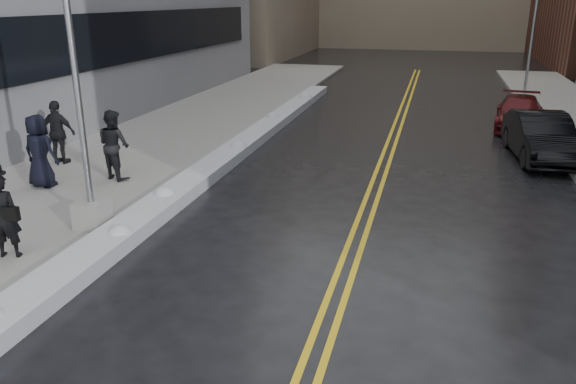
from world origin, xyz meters
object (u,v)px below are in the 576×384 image
Objects in this scene: pedestrian_c at (39,151)px; car_black at (541,137)px; traffic_signal at (533,31)px; lamppost at (81,122)px; pedestrian_d at (58,132)px; car_maroon at (520,113)px; pedestrian_b at (114,145)px; pedestrian_fedora at (4,216)px.

pedestrian_c is 0.43× the size of car_black.
traffic_signal is 1.31× the size of car_black.
lamppost is 3.90× the size of pedestrian_d.
car_maroon is at bearing 52.73° from lamppost.
pedestrian_b is (-1.40, 3.36, -1.40)m from lamppost.
pedestrian_fedora is 0.37× the size of car_black.
pedestrian_c is at bearing 113.72° from pedestrian_d.
lamppost is at bearing 135.43° from pedestrian_b.
pedestrian_b is at bearing -98.83° from pedestrian_fedora.
pedestrian_fedora is (-12.54, -23.77, -2.40)m from traffic_signal.
car_maroon is (11.96, 10.52, -0.49)m from pedestrian_b.
car_maroon is (13.49, 11.70, -0.50)m from pedestrian_c.
pedestrian_c reaches higher than car_black.
lamppost is at bearing -118.21° from traffic_signal.
traffic_signal is 24.79m from pedestrian_c.
car_black is at bearing -162.23° from pedestrian_d.
pedestrian_c is (-2.93, 2.18, -1.39)m from lamppost.
pedestrian_c is at bearing -77.18° from pedestrian_fedora.
car_black is at bearing -82.09° from car_maroon.
car_maroon is at bearing -142.03° from pedestrian_fedora.
pedestrian_b is 0.43× the size of car_black.
traffic_signal is 3.03× the size of pedestrian_c.
car_black reaches higher than car_maroon.
pedestrian_fedora is 0.86× the size of pedestrian_c.
pedestrian_c is 1.01× the size of pedestrian_d.
pedestrian_c is at bearing 143.28° from lamppost.
pedestrian_b is at bearing 112.62° from lamppost.
traffic_signal is at bearing -134.01° from pedestrian_fedora.
pedestrian_fedora is at bearing 123.24° from pedestrian_c.
car_black is (14.51, 4.80, -0.37)m from pedestrian_d.
car_black is 1.05× the size of car_maroon.
pedestrian_c is at bearing -126.62° from traffic_signal.
car_black is 4.79m from car_maroon.
pedestrian_b is at bearing -138.35° from pedestrian_c.
lamppost is at bearing 147.50° from pedestrian_c.
pedestrian_c is 2.31m from pedestrian_d.
pedestrian_fedora is at bearing -141.73° from car_black.
lamppost is at bearing 131.58° from pedestrian_d.
traffic_signal is 1.37× the size of car_maroon.
pedestrian_c is (-1.53, -1.17, 0.01)m from pedestrian_b.
pedestrian_b is (-0.66, 5.12, 0.13)m from pedestrian_fedora.
pedestrian_fedora is 15.72m from car_black.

